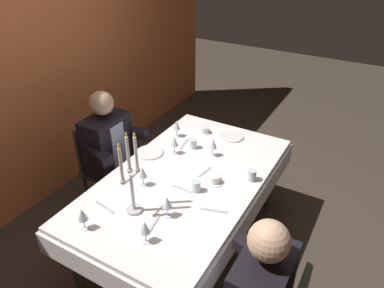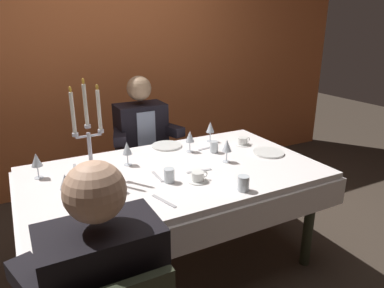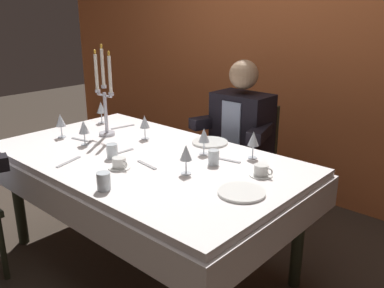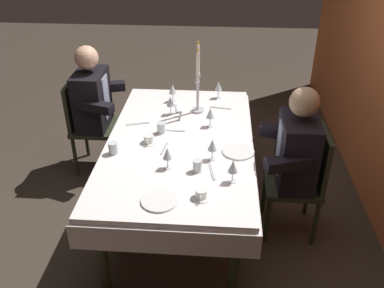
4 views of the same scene
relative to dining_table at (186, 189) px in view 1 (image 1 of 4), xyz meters
name	(u,v)px [view 1 (image 1 of 4)]	position (x,y,z in m)	size (l,w,h in m)	color
ground_plane	(186,245)	(0.00, 0.00, -0.62)	(12.00, 12.00, 0.00)	#3C3228
back_wall	(24,66)	(0.00, 1.66, 0.73)	(6.00, 0.12, 2.70)	#D26A38
dining_table	(186,189)	(0.00, 0.00, 0.00)	(1.94, 1.14, 0.74)	white
candelabra	(131,181)	(-0.51, 0.11, 0.38)	(0.19, 0.11, 0.62)	silver
dinner_plate_0	(231,136)	(0.75, -0.05, 0.13)	(0.23, 0.23, 0.01)	white
dinner_plate_1	(150,152)	(0.15, 0.45, 0.13)	(0.23, 0.23, 0.01)	white
wine_glass_0	(174,142)	(0.25, 0.26, 0.23)	(0.07, 0.07, 0.16)	silver
wine_glass_1	(145,228)	(-0.70, -0.13, 0.23)	(0.07, 0.07, 0.16)	silver
wine_glass_2	(213,144)	(0.38, -0.04, 0.24)	(0.07, 0.07, 0.16)	silver
wine_glass_3	(177,125)	(0.51, 0.40, 0.23)	(0.07, 0.07, 0.16)	silver
wine_glass_4	(82,215)	(-0.80, 0.28, 0.23)	(0.07, 0.07, 0.16)	silver
wine_glass_5	(142,173)	(-0.24, 0.23, 0.23)	(0.07, 0.07, 0.16)	silver
wine_glass_6	(167,203)	(-0.44, -0.12, 0.23)	(0.07, 0.07, 0.16)	silver
water_tumbler_0	(196,186)	(-0.10, -0.15, 0.16)	(0.07, 0.07, 0.09)	silver
water_tumbler_1	(193,144)	(0.41, 0.16, 0.16)	(0.06, 0.06, 0.09)	silver
water_tumbler_2	(252,175)	(0.22, -0.46, 0.16)	(0.07, 0.07, 0.09)	silver
coffee_cup_0	(205,130)	(0.70, 0.20, 0.15)	(0.13, 0.12, 0.06)	white
coffee_cup_1	(215,180)	(0.05, -0.23, 0.15)	(0.13, 0.12, 0.06)	white
knife_0	(105,207)	(-0.58, 0.31, 0.12)	(0.19, 0.02, 0.01)	#B7B7BC
fork_1	(182,189)	(-0.14, -0.05, 0.12)	(0.17, 0.02, 0.01)	#B7B7BC
fork_2	(154,223)	(-0.54, -0.08, 0.12)	(0.17, 0.02, 0.01)	#B7B7BC
fork_3	(205,172)	(0.13, -0.10, 0.12)	(0.17, 0.02, 0.01)	#B7B7BC
knife_4	(214,210)	(-0.23, -0.37, 0.12)	(0.19, 0.02, 0.01)	#B7B7BC
knife_5	(184,144)	(0.41, 0.26, 0.12)	(0.19, 0.02, 0.01)	#B7B7BC
seated_diner_1	(107,143)	(0.09, 0.89, 0.11)	(0.63, 0.48, 1.24)	#2B3020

